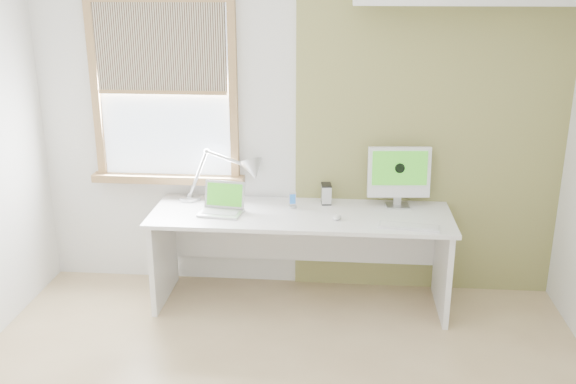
# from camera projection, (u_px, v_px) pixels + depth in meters

# --- Properties ---
(room) EXTENTS (4.04, 3.54, 2.64)m
(room) POSITION_uv_depth(u_px,v_px,m) (270.00, 201.00, 3.20)
(room) COLOR tan
(room) RESTS_ON ground
(accent_wall) EXTENTS (2.00, 0.02, 2.60)m
(accent_wall) POSITION_uv_depth(u_px,v_px,m) (430.00, 128.00, 4.76)
(accent_wall) COLOR olive
(accent_wall) RESTS_ON room
(window) EXTENTS (1.20, 0.14, 1.42)m
(window) POSITION_uv_depth(u_px,v_px,m) (164.00, 92.00, 4.83)
(window) COLOR #9E7544
(window) RESTS_ON room
(desk) EXTENTS (2.20, 0.70, 0.73)m
(desk) POSITION_uv_depth(u_px,v_px,m) (301.00, 235.00, 4.80)
(desk) COLOR white
(desk) RESTS_ON room
(desk_lamp) EXTENTS (0.73, 0.29, 0.40)m
(desk_lamp) POSITION_uv_depth(u_px,v_px,m) (241.00, 173.00, 4.91)
(desk_lamp) COLOR #B3B5B8
(desk_lamp) RESTS_ON desk
(laptop) EXTENTS (0.33, 0.28, 0.21)m
(laptop) POSITION_uv_depth(u_px,v_px,m) (222.00, 205.00, 4.69)
(laptop) COLOR #B3B5B8
(laptop) RESTS_ON desk
(phone_dock) EXTENTS (0.08, 0.08, 0.12)m
(phone_dock) POSITION_uv_depth(u_px,v_px,m) (293.00, 203.00, 4.78)
(phone_dock) COLOR #B3B5B8
(phone_dock) RESTS_ON desk
(external_drive) EXTENTS (0.09, 0.13, 0.15)m
(external_drive) POSITION_uv_depth(u_px,v_px,m) (326.00, 194.00, 4.87)
(external_drive) COLOR #B3B5B8
(external_drive) RESTS_ON desk
(imac) EXTENTS (0.47, 0.17, 0.46)m
(imac) POSITION_uv_depth(u_px,v_px,m) (399.00, 173.00, 4.75)
(imac) COLOR #B3B5B8
(imac) RESTS_ON desk
(keyboard) EXTENTS (0.43, 0.18, 0.02)m
(keyboard) POSITION_uv_depth(u_px,v_px,m) (409.00, 226.00, 4.40)
(keyboard) COLOR white
(keyboard) RESTS_ON desk
(mouse) EXTENTS (0.08, 0.11, 0.03)m
(mouse) POSITION_uv_depth(u_px,v_px,m) (337.00, 217.00, 4.56)
(mouse) COLOR white
(mouse) RESTS_ON desk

